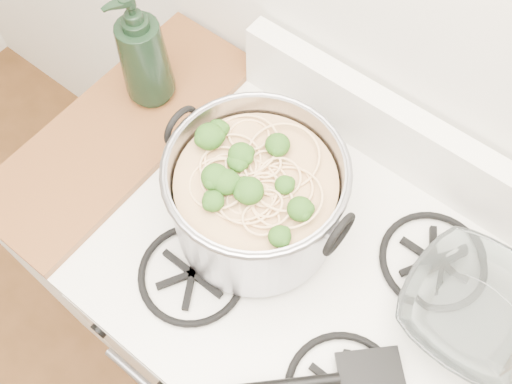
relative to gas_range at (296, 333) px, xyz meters
name	(u,v)px	position (x,y,z in m)	size (l,w,h in m)	color
gas_range	(296,333)	(0.00, 0.00, 0.00)	(0.76, 0.66, 0.92)	white
counter_left	(154,219)	(-0.51, 0.00, 0.02)	(0.25, 0.65, 0.92)	silver
stock_pot	(256,198)	(-0.14, 0.01, 0.59)	(0.34, 0.31, 0.21)	#9999A1
spatula	(372,375)	(0.19, -0.10, 0.50)	(0.29, 0.31, 0.02)	black
glass_bowl	(472,313)	(0.27, 0.10, 0.50)	(0.10, 0.10, 0.03)	white
bottle	(142,49)	(-0.51, 0.11, 0.62)	(0.11, 0.11, 0.28)	black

